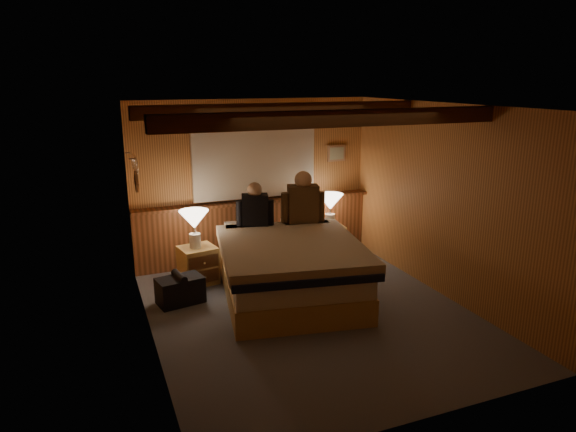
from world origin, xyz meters
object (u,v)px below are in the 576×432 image
nightstand_left (198,265)px  person_right (303,201)px  lamp_right (330,204)px  person_left (255,208)px  bed (289,267)px  lamp_left (194,222)px  duffel_bag (180,290)px  nightstand_right (329,241)px

nightstand_left → person_right: 1.67m
nightstand_left → lamp_right: 2.22m
person_left → person_right: person_right is taller
person_left → nightstand_left: bearing=-168.0°
bed → lamp_left: bearing=149.8°
duffel_bag → nightstand_right: bearing=8.9°
bed → nightstand_left: bearing=148.8°
nightstand_right → lamp_left: size_ratio=0.95×
person_left → lamp_left: bearing=-167.4°
nightstand_left → lamp_left: 0.61m
lamp_left → person_left: person_left is taller
nightstand_right → person_left: person_left is taller
bed → nightstand_left: (-0.98, 0.85, -0.13)m
lamp_right → person_right: bearing=-145.2°
lamp_right → person_left: bearing=-164.7°
nightstand_right → person_left: (-1.31, -0.39, 0.74)m
duffel_bag → lamp_right: bearing=8.3°
lamp_left → duffel_bag: size_ratio=0.85×
nightstand_right → person_right: 1.12m
nightstand_right → person_right: bearing=-139.8°
bed → person_right: size_ratio=3.24×
bed → nightstand_right: 1.66m
nightstand_left → person_left: size_ratio=0.84×
lamp_right → person_left: size_ratio=0.81×
bed → person_left: size_ratio=3.87×
nightstand_right → person_right: person_right is taller
nightstand_left → lamp_left: (-0.03, -0.01, 0.61)m
nightstand_left → lamp_right: lamp_right is taller
lamp_left → duffel_bag: bearing=-120.1°
lamp_left → person_left: (0.83, -0.04, 0.12)m
duffel_bag → person_right: bearing=2.0°
person_left → duffel_bag: size_ratio=1.04×
lamp_right → person_right: person_right is taller
lamp_right → duffel_bag: 2.70m
person_left → duffel_bag: 1.49m
nightstand_right → duffel_bag: size_ratio=0.81×
lamp_left → person_right: 1.52m
nightstand_left → person_left: 1.08m
nightstand_right → person_left: 1.56m
bed → nightstand_right: bed is taller
person_right → lamp_right: bearing=48.5°
nightstand_right → lamp_left: lamp_left is taller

